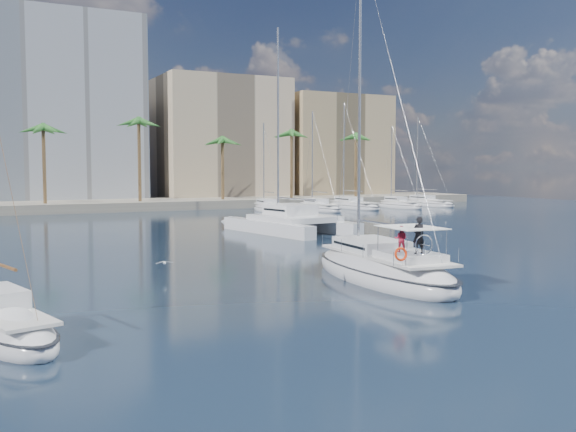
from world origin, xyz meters
TOP-DOWN VIEW (x-y plane):
  - ground at (0.00, 0.00)m, footprint 160.00×160.00m
  - quay at (0.00, 61.00)m, footprint 120.00×14.00m
  - building_beige at (22.00, 70.00)m, footprint 20.00×14.00m
  - building_tan_right at (42.00, 68.00)m, footprint 18.00×12.00m
  - palm_centre at (0.00, 57.00)m, footprint 3.60×3.60m
  - palm_right at (34.00, 57.00)m, footprint 3.60×3.60m
  - main_sloop at (3.55, -2.11)m, footprint 5.04×12.67m
  - small_sloop at (-14.32, -5.68)m, footprint 4.33×8.10m
  - catamaran at (10.35, 21.53)m, footprint 8.13×13.33m
  - seagull at (-6.00, 4.17)m, footprint 0.94×0.41m
  - moored_yacht_a at (20.00, 47.00)m, footprint 3.37×9.52m
  - moored_yacht_b at (26.50, 45.00)m, footprint 3.32×10.83m
  - moored_yacht_c at (33.00, 47.00)m, footprint 3.98×12.33m
  - moored_yacht_d at (39.50, 45.00)m, footprint 3.52×9.55m
  - moored_yacht_e at (46.00, 47.00)m, footprint 4.61×11.11m

SIDE VIEW (x-z plane):
  - ground at x=0.00m, z-range 0.00..0.00m
  - moored_yacht_a at x=20.00m, z-range -5.95..5.95m
  - moored_yacht_b at x=26.50m, z-range -6.86..6.86m
  - moored_yacht_c at x=33.00m, z-range -7.77..7.77m
  - moored_yacht_d at x=39.50m, z-range -5.95..5.95m
  - moored_yacht_e at x=46.00m, z-range -6.86..6.86m
  - small_sloop at x=-14.32m, z-range -5.14..5.97m
  - main_sloop at x=3.55m, z-range -8.62..9.72m
  - quay at x=0.00m, z-range 0.00..1.20m
  - seagull at x=-6.00m, z-range 0.62..0.79m
  - catamaran at x=10.35m, z-range -7.93..10.25m
  - building_tan_right at x=42.00m, z-range 0.00..18.00m
  - building_beige at x=22.00m, z-range 0.00..20.00m
  - palm_centre at x=0.00m, z-range 4.13..16.43m
  - palm_right at x=34.00m, z-range 4.13..16.43m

